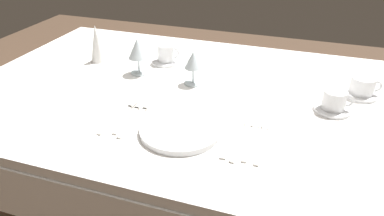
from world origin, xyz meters
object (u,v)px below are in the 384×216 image
Objects in this scene: wine_glass_centre at (193,62)px; spoon_tea at (263,137)px; coffee_cup_left at (166,53)px; wine_glass_left at (138,50)px; dinner_knife at (231,137)px; dinner_plate at (179,130)px; spoon_dessert at (252,135)px; napkin_folded at (97,43)px; fork_outer at (136,118)px; coffee_cup_far at (363,85)px; coffee_cup_right at (335,100)px; fork_inner at (130,116)px; spoon_soup at (244,135)px; fork_salad at (120,116)px.

spoon_tea is at bearing -42.28° from wine_glass_centre.
wine_glass_left reaches higher than coffee_cup_left.
coffee_cup_left is at bearing 130.07° from dinner_knife.
coffee_cup_left reaches higher than dinner_knife.
dinner_plate is at bearing -168.66° from spoon_tea.
napkin_folded is (-0.75, 0.37, 0.08)m from spoon_dessert.
coffee_cup_far reaches higher than fork_outer.
coffee_cup_right is 0.92× the size of coffee_cup_far.
wine_glass_left is at bearing 110.69° from fork_inner.
spoon_soup is at bearing -167.47° from spoon_dessert.
dinner_knife is 1.61× the size of wine_glass_left.
coffee_cup_left reaches higher than fork_outer.
coffee_cup_left is (-0.46, 0.45, 0.04)m from spoon_dessert.
spoon_tea is (0.46, 0.02, 0.00)m from fork_salad.
coffee_cup_right reaches higher than spoon_tea.
fork_salad is 0.93× the size of dinner_knife.
wine_glass_centre is at bearing 134.81° from spoon_dessert.
dinner_knife is at bearing -132.52° from coffee_cup_far.
napkin_folded reaches higher than spoon_tea.
coffee_cup_right is (0.66, 0.26, 0.04)m from fork_salad.
wine_glass_left is at bearing 174.77° from coffee_cup_right.
coffee_cup_right is at bearing 23.40° from fork_outer.
spoon_soup is at bearing -48.37° from wine_glass_centre.
fork_inner is at bearing -177.54° from spoon_dessert.
spoon_soup is (0.35, 0.02, 0.00)m from fork_outer.
fork_inner is 0.36m from wine_glass_left.
dinner_knife is 0.58m from wine_glass_left.
spoon_soup reaches higher than fork_inner.
napkin_folded is (-1.07, -0.02, 0.04)m from coffee_cup_far.
spoon_tea is (0.43, 0.02, 0.00)m from fork_inner.
fork_outer is 1.00× the size of fork_salad.
spoon_tea reaches higher than fork_salad.
spoon_tea is 0.66m from coffee_cup_left.
dinner_knife is 2.42× the size of coffee_cup_left.
spoon_tea is at bearing -129.28° from coffee_cup_right.
wine_glass_left is (-0.06, -0.14, 0.06)m from coffee_cup_left.
spoon_soup and spoon_tea have the same top height.
wine_glass_centre is (-0.51, 0.05, 0.05)m from coffee_cup_right.
spoon_tea is (0.09, 0.03, -0.00)m from dinner_knife.
fork_outer is 0.37m from wine_glass_left.
wine_glass_centre reaches higher than spoon_tea.
coffee_cup_left reaches higher than dinner_plate.
spoon_dessert is 1.35× the size of napkin_folded.
wine_glass_left is at bearing 144.17° from dinner_knife.
dinner_plate is 0.35m from wine_glass_centre.
wine_glass_left reaches higher than dinner_knife.
wine_glass_centre is at bearing 68.87° from fork_inner.
spoon_soup reaches higher than dinner_knife.
spoon_dessert is (0.21, 0.05, -0.01)m from dinner_plate.
wine_glass_left is at bearing -114.05° from coffee_cup_left.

